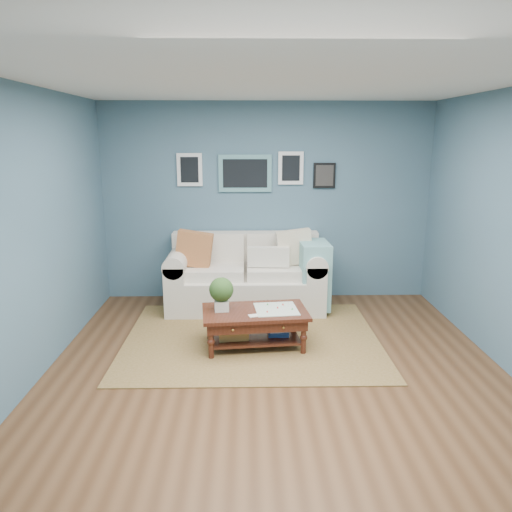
{
  "coord_description": "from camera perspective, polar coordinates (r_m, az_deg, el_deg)",
  "views": [
    {
      "loc": [
        -0.28,
        -4.36,
        2.24
      ],
      "look_at": [
        -0.18,
        1.0,
        0.95
      ],
      "focal_mm": 35.0,
      "sensor_mm": 36.0,
      "label": 1
    }
  ],
  "objects": [
    {
      "name": "room_shell",
      "position": [
        4.51,
        2.41,
        2.28
      ],
      "size": [
        5.0,
        5.02,
        2.7
      ],
      "color": "brown",
      "rests_on": "ground"
    },
    {
      "name": "area_rug",
      "position": [
        5.73,
        -0.47,
        -9.4
      ],
      "size": [
        2.84,
        2.27,
        0.01
      ],
      "primitive_type": "cube",
      "color": "brown",
      "rests_on": "ground"
    },
    {
      "name": "loveseat",
      "position": [
        6.64,
        -0.41,
        -2.22
      ],
      "size": [
        2.09,
        0.95,
        1.08
      ],
      "color": "silver",
      "rests_on": "ground"
    },
    {
      "name": "coffee_table",
      "position": [
        5.41,
        -0.77,
        -6.95
      ],
      "size": [
        1.18,
        0.76,
        0.78
      ],
      "rotation": [
        0.0,
        0.0,
        0.1
      ],
      "color": "#33140A",
      "rests_on": "ground"
    }
  ]
}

